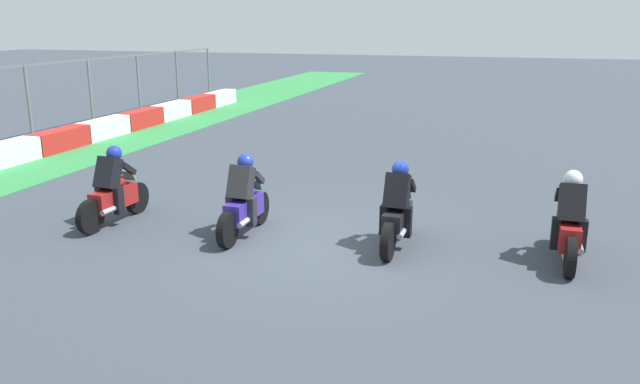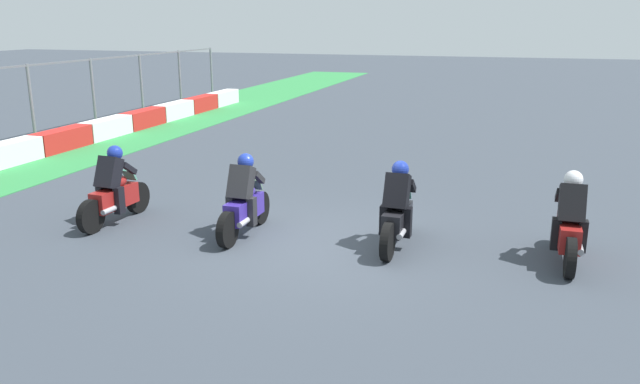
{
  "view_description": "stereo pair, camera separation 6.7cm",
  "coord_description": "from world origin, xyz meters",
  "px_view_note": "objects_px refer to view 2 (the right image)",
  "views": [
    {
      "loc": [
        -10.03,
        -3.16,
        3.84
      ],
      "look_at": [
        0.18,
        0.03,
        0.9
      ],
      "focal_mm": 35.32,
      "sensor_mm": 36.0,
      "label": 1
    },
    {
      "loc": [
        -10.01,
        -3.22,
        3.84
      ],
      "look_at": [
        0.18,
        0.03,
        0.9
      ],
      "focal_mm": 35.32,
      "sensor_mm": 36.0,
      "label": 2
    }
  ],
  "objects_px": {
    "rider_lane_a": "(569,225)",
    "rider_lane_d": "(114,192)",
    "rider_lane_b": "(397,212)",
    "rider_lane_c": "(244,202)"
  },
  "relations": [
    {
      "from": "rider_lane_a",
      "to": "rider_lane_d",
      "type": "xyz_separation_m",
      "value": [
        -0.46,
        8.28,
        0.0
      ]
    },
    {
      "from": "rider_lane_a",
      "to": "rider_lane_b",
      "type": "distance_m",
      "value": 2.79
    },
    {
      "from": "rider_lane_a",
      "to": "rider_lane_c",
      "type": "distance_m",
      "value": 5.58
    },
    {
      "from": "rider_lane_d",
      "to": "rider_lane_c",
      "type": "bearing_deg",
      "value": -85.06
    },
    {
      "from": "rider_lane_b",
      "to": "rider_lane_d",
      "type": "height_order",
      "value": "same"
    },
    {
      "from": "rider_lane_a",
      "to": "rider_lane_d",
      "type": "bearing_deg",
      "value": 92.86
    },
    {
      "from": "rider_lane_a",
      "to": "rider_lane_b",
      "type": "height_order",
      "value": "same"
    },
    {
      "from": "rider_lane_a",
      "to": "rider_lane_d",
      "type": "relative_size",
      "value": 1.0
    },
    {
      "from": "rider_lane_b",
      "to": "rider_lane_c",
      "type": "bearing_deg",
      "value": 96.39
    },
    {
      "from": "rider_lane_c",
      "to": "rider_lane_d",
      "type": "bearing_deg",
      "value": 92.41
    }
  ]
}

